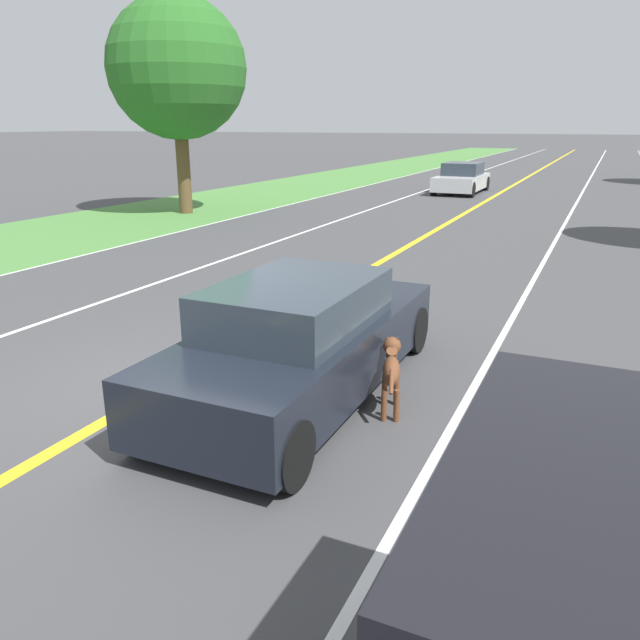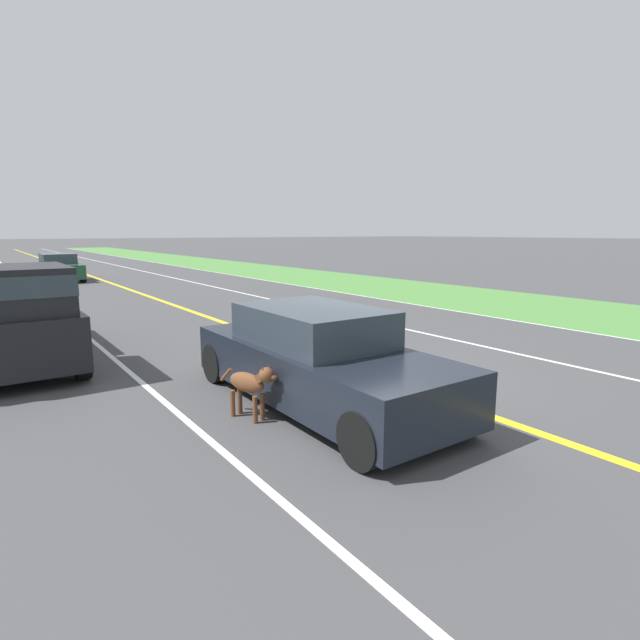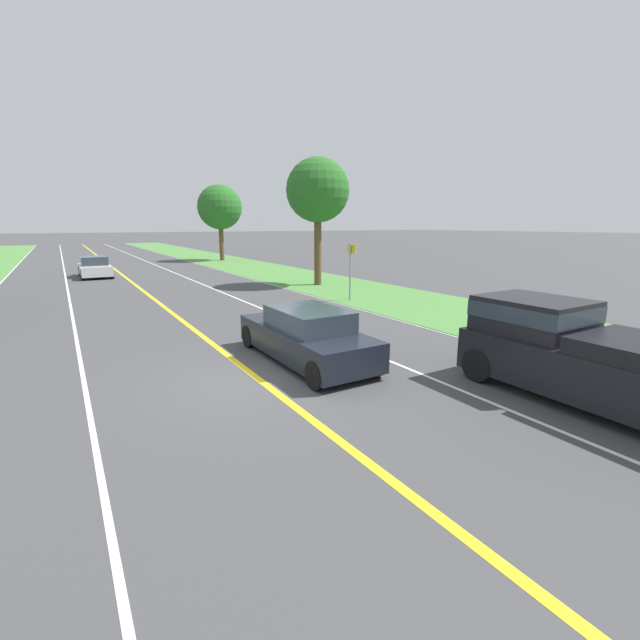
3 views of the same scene
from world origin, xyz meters
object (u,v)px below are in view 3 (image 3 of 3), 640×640
Objects in this scene: ego_car at (306,336)px; roadside_tree_right_near at (318,191)px; roadside_tree_right_far at (220,207)px; street_sign at (351,265)px; dog at (341,336)px; oncoming_car at (95,267)px; pickup_truck at (594,356)px.

ego_car is 15.14m from roadside_tree_right_near.
roadside_tree_right_far is at bearing 87.52° from roadside_tree_right_near.
roadside_tree_right_far reaches higher than street_sign.
dog is 0.14× the size of roadside_tree_right_far.
roadside_tree_right_near is 6.62m from street_sign.
dog is 14.65m from roadside_tree_right_near.
street_sign is (6.25, 6.88, 1.00)m from ego_car.
roadside_tree_right_near is (10.98, -11.39, 4.72)m from oncoming_car.
roadside_tree_right_far is at bearing 84.90° from street_sign.
roadside_tree_right_near is at bearing -92.48° from roadside_tree_right_far.
roadside_tree_right_near is (6.53, 12.19, 4.86)m from dog.
street_sign is (-1.39, -5.31, -3.70)m from roadside_tree_right_near.
ego_car is at bearing 98.06° from oncoming_car.
oncoming_car is 0.58× the size of roadside_tree_right_far.
roadside_tree_right_near is 20.03m from roadside_tree_right_far.
street_sign reaches higher than ego_car.
pickup_truck reaches higher than oncoming_car.
roadside_tree_right_near reaches higher than pickup_truck.
oncoming_car is 15.32m from roadside_tree_right_far.
street_sign is (-2.26, -25.32, -3.45)m from roadside_tree_right_far.
pickup_truck is 2.08× the size of street_sign.
roadside_tree_right_near is at bearing 133.94° from oncoming_car.
roadside_tree_right_near reaches higher than oncoming_car.
ego_car is 0.65× the size of roadside_tree_right_far.
roadside_tree_right_far is (11.84, 8.62, 4.48)m from oncoming_car.
pickup_truck is at bearing 103.39° from oncoming_car.
roadside_tree_right_far is (0.87, 20.01, -0.24)m from roadside_tree_right_near.
pickup_truck is at bearing -56.38° from ego_car.
ego_car is 1.12m from dog.
roadside_tree_right_near is at bearing 75.30° from street_sign.
dog is 8.66m from street_sign.
roadside_tree_right_far is at bearing 75.20° from ego_car.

